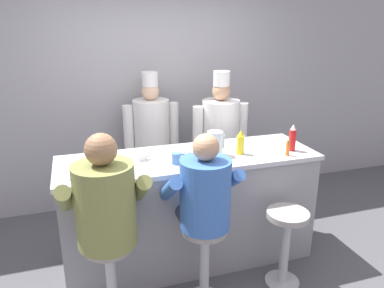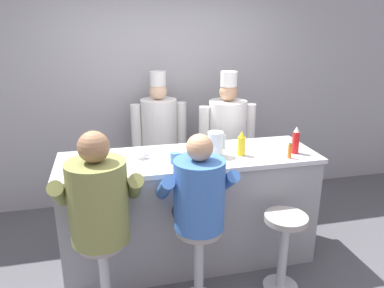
{
  "view_description": "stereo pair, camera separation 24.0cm",
  "coord_description": "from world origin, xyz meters",
  "views": [
    {
      "loc": [
        -0.91,
        -2.58,
        2.16
      ],
      "look_at": [
        0.01,
        0.32,
        1.15
      ],
      "focal_mm": 35.0,
      "sensor_mm": 36.0,
      "label": 1
    },
    {
      "loc": [
        -0.68,
        -2.64,
        2.16
      ],
      "look_at": [
        0.01,
        0.32,
        1.15
      ],
      "focal_mm": 35.0,
      "sensor_mm": 36.0,
      "label": 2
    }
  ],
  "objects": [
    {
      "name": "cook_in_whites_near",
      "position": [
        -0.1,
        1.47,
        0.9
      ],
      "size": [
        0.64,
        0.41,
        1.63
      ],
      "color": "#232328",
      "rests_on": "ground_plane"
    },
    {
      "name": "mustard_bottle_yellow",
      "position": [
        0.45,
        0.28,
        1.14
      ],
      "size": [
        0.07,
        0.07,
        0.22
      ],
      "color": "yellow",
      "rests_on": "diner_counter"
    },
    {
      "name": "diner_seated_olive",
      "position": [
        -0.78,
        -0.2,
        0.93
      ],
      "size": [
        0.63,
        0.62,
        1.48
      ],
      "color": "#B2B5BA",
      "rests_on": "ground_plane"
    },
    {
      "name": "ground_plane",
      "position": [
        0.0,
        0.0,
        0.0
      ],
      "size": [
        20.0,
        20.0,
        0.0
      ],
      "primitive_type": "plane",
      "color": "#4C4C51"
    },
    {
      "name": "coffee_mug_white",
      "position": [
        -0.42,
        0.4,
        1.07
      ],
      "size": [
        0.14,
        0.09,
        0.08
      ],
      "color": "white",
      "rests_on": "diner_counter"
    },
    {
      "name": "breakfast_plate",
      "position": [
        -0.91,
        0.2,
        1.05
      ],
      "size": [
        0.26,
        0.26,
        0.05
      ],
      "color": "white",
      "rests_on": "diner_counter"
    },
    {
      "name": "hot_sauce_bottle_orange",
      "position": [
        0.83,
        0.11,
        1.1
      ],
      "size": [
        0.03,
        0.03,
        0.14
      ],
      "color": "orange",
      "rests_on": "diner_counter"
    },
    {
      "name": "empty_stool_round",
      "position": [
        0.66,
        -0.24,
        0.46
      ],
      "size": [
        0.35,
        0.35,
        0.68
      ],
      "color": "#B2B5BA",
      "rests_on": "ground_plane"
    },
    {
      "name": "wall_back",
      "position": [
        0.0,
        1.75,
        1.35
      ],
      "size": [
        10.0,
        0.06,
        2.7
      ],
      "color": "#99999E",
      "rests_on": "ground_plane"
    },
    {
      "name": "coffee_mug_blue",
      "position": [
        -0.15,
        0.21,
        1.08
      ],
      "size": [
        0.12,
        0.08,
        0.09
      ],
      "color": "#4C7AB2",
      "rests_on": "diner_counter"
    },
    {
      "name": "ketchup_bottle_red",
      "position": [
        0.93,
        0.22,
        1.15
      ],
      "size": [
        0.06,
        0.06,
        0.25
      ],
      "color": "red",
      "rests_on": "diner_counter"
    },
    {
      "name": "cook_in_whites_far",
      "position": [
        0.61,
        1.14,
        0.91
      ],
      "size": [
        0.65,
        0.41,
        1.65
      ],
      "color": "#232328",
      "rests_on": "ground_plane"
    },
    {
      "name": "water_pitcher_clear",
      "position": [
        0.22,
        0.31,
        1.14
      ],
      "size": [
        0.16,
        0.14,
        0.22
      ],
      "color": "silver",
      "rests_on": "diner_counter"
    },
    {
      "name": "diner_seated_blue",
      "position": [
        -0.06,
        -0.21,
        0.9
      ],
      "size": [
        0.57,
        0.57,
        1.41
      ],
      "color": "#B2B5BA",
      "rests_on": "ground_plane"
    },
    {
      "name": "diner_counter",
      "position": [
        0.0,
        0.36,
        0.52
      ],
      "size": [
        2.27,
        0.72,
        1.03
      ],
      "color": "gray",
      "rests_on": "ground_plane"
    },
    {
      "name": "cereal_bowl",
      "position": [
        -0.02,
        0.4,
        1.06
      ],
      "size": [
        0.15,
        0.15,
        0.05
      ],
      "color": "white",
      "rests_on": "diner_counter"
    }
  ]
}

